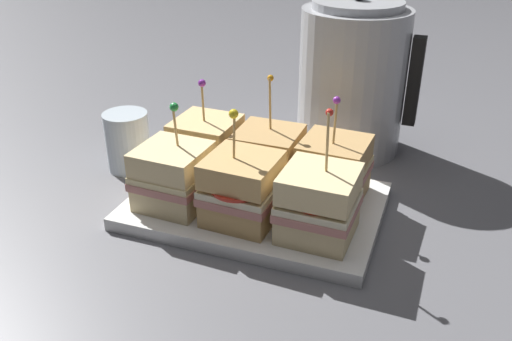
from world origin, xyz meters
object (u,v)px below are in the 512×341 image
(sandwich_back_left, at_px, (206,148))
(drinking_glass, at_px, (128,141))
(sandwich_front_left, at_px, (173,176))
(sandwich_front_center, at_px, (241,189))
(kettle_steel, at_px, (352,79))
(sandwich_back_right, at_px, (334,169))
(serving_platter, at_px, (256,205))
(sandwich_front_right, at_px, (319,204))
(sandwich_back_center, at_px, (267,158))

(sandwich_back_left, bearing_deg, drinking_glass, 177.14)
(sandwich_front_left, xyz_separation_m, sandwich_front_center, (0.10, -0.00, 0.00))
(sandwich_front_left, relative_size, kettle_steel, 0.54)
(sandwich_back_right, bearing_deg, serving_platter, -152.51)
(serving_platter, relative_size, sandwich_back_left, 2.27)
(sandwich_back_left, distance_m, kettle_steel, 0.27)
(sandwich_front_right, distance_m, drinking_glass, 0.35)
(sandwich_front_left, relative_size, sandwich_back_center, 0.89)
(serving_platter, xyz_separation_m, sandwich_back_center, (-0.00, 0.05, 0.05))
(sandwich_back_center, bearing_deg, drinking_glass, 179.03)
(sandwich_front_right, height_order, sandwich_back_right, sandwich_front_right)
(sandwich_back_center, height_order, kettle_steel, kettle_steel)
(serving_platter, height_order, sandwich_back_left, sandwich_back_left)
(kettle_steel, relative_size, drinking_glass, 2.86)
(sandwich_front_left, distance_m, kettle_steel, 0.35)
(sandwich_front_center, distance_m, sandwich_back_left, 0.14)
(sandwich_back_right, relative_size, drinking_glass, 1.58)
(sandwich_front_right, distance_m, sandwich_back_right, 0.10)
(sandwich_front_left, bearing_deg, serving_platter, 24.90)
(sandwich_front_right, bearing_deg, sandwich_back_left, 153.28)
(serving_platter, bearing_deg, sandwich_front_center, -91.46)
(serving_platter, distance_m, sandwich_front_right, 0.12)
(sandwich_back_right, distance_m, drinking_glass, 0.33)
(sandwich_back_center, relative_size, drinking_glass, 1.73)
(sandwich_front_center, xyz_separation_m, drinking_glass, (-0.23, 0.10, -0.01))
(sandwich_front_center, relative_size, sandwich_front_right, 0.90)
(sandwich_front_center, relative_size, sandwich_back_right, 1.02)
(kettle_steel, bearing_deg, sandwich_back_center, -110.42)
(sandwich_front_right, xyz_separation_m, sandwich_back_center, (-0.10, 0.10, -0.00))
(sandwich_front_center, distance_m, sandwich_back_center, 0.10)
(sandwich_front_center, height_order, sandwich_front_right, sandwich_front_right)
(sandwich_front_center, distance_m, sandwich_back_right, 0.14)
(sandwich_front_right, relative_size, sandwich_back_right, 1.13)
(sandwich_back_left, bearing_deg, sandwich_back_right, 0.83)
(serving_platter, relative_size, sandwich_front_right, 2.03)
(sandwich_front_right, relative_size, sandwich_back_left, 1.12)
(sandwich_front_right, relative_size, drinking_glass, 1.78)
(sandwich_front_right, bearing_deg, sandwich_front_left, 178.57)
(sandwich_front_center, relative_size, drinking_glass, 1.61)
(sandwich_back_right, xyz_separation_m, drinking_glass, (-0.33, 0.00, -0.01))
(sandwich_back_left, distance_m, sandwich_back_center, 0.09)
(sandwich_back_left, bearing_deg, sandwich_front_left, -93.08)
(kettle_steel, bearing_deg, sandwich_front_left, -120.26)
(sandwich_front_left, relative_size, sandwich_front_center, 0.95)
(sandwich_front_right, relative_size, kettle_steel, 0.62)
(serving_platter, height_order, sandwich_front_left, sandwich_front_left)
(sandwich_front_left, height_order, kettle_steel, kettle_steel)
(sandwich_front_center, xyz_separation_m, sandwich_back_left, (-0.09, 0.10, -0.00))
(kettle_steel, bearing_deg, sandwich_front_center, -104.05)
(drinking_glass, bearing_deg, sandwich_front_right, -17.41)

